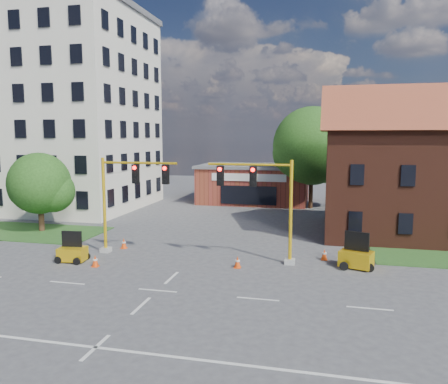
{
  "coord_description": "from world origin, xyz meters",
  "views": [
    {
      "loc": [
        7.89,
        -19.45,
        7.58
      ],
      "look_at": [
        1.05,
        10.0,
        3.69
      ],
      "focal_mm": 35.0,
      "sensor_mm": 36.0,
      "label": 1
    }
  ],
  "objects_px": {
    "signal_mast_west": "(127,194)",
    "pickup_white": "(370,231)",
    "trailer_west": "(72,253)",
    "signal_mast_east": "(263,198)",
    "trailer_east": "(356,257)"
  },
  "relations": [
    {
      "from": "signal_mast_west",
      "to": "pickup_white",
      "type": "xyz_separation_m",
      "value": [
        15.55,
        6.93,
        -3.13
      ]
    },
    {
      "from": "trailer_west",
      "to": "pickup_white",
      "type": "distance_m",
      "value": 20.37
    },
    {
      "from": "trailer_west",
      "to": "signal_mast_east",
      "type": "bearing_deg",
      "value": 5.5
    },
    {
      "from": "trailer_west",
      "to": "trailer_east",
      "type": "height_order",
      "value": "trailer_east"
    },
    {
      "from": "signal_mast_west",
      "to": "signal_mast_east",
      "type": "relative_size",
      "value": 1.0
    },
    {
      "from": "signal_mast_west",
      "to": "trailer_east",
      "type": "distance_m",
      "value": 14.52
    },
    {
      "from": "trailer_west",
      "to": "pickup_white",
      "type": "bearing_deg",
      "value": 20.59
    },
    {
      "from": "trailer_west",
      "to": "pickup_white",
      "type": "height_order",
      "value": "trailer_west"
    },
    {
      "from": "signal_mast_west",
      "to": "trailer_east",
      "type": "height_order",
      "value": "signal_mast_west"
    },
    {
      "from": "signal_mast_west",
      "to": "trailer_west",
      "type": "bearing_deg",
      "value": -135.74
    },
    {
      "from": "signal_mast_east",
      "to": "signal_mast_west",
      "type": "bearing_deg",
      "value": 180.0
    },
    {
      "from": "pickup_white",
      "to": "signal_mast_west",
      "type": "bearing_deg",
      "value": 108.47
    },
    {
      "from": "pickup_white",
      "to": "trailer_west",
      "type": "bearing_deg",
      "value": 111.91
    },
    {
      "from": "signal_mast_west",
      "to": "pickup_white",
      "type": "relative_size",
      "value": 1.09
    },
    {
      "from": "trailer_west",
      "to": "trailer_east",
      "type": "distance_m",
      "value": 16.87
    }
  ]
}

